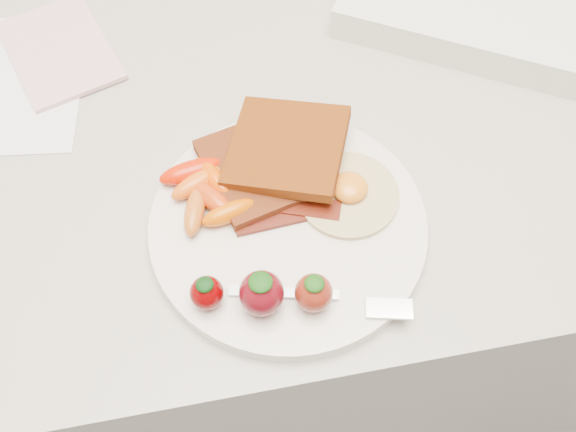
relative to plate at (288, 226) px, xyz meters
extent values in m
cube|color=gray|center=(0.02, 0.15, -0.46)|extent=(2.00, 0.60, 0.90)
cylinder|color=silver|center=(0.00, 0.00, 0.00)|extent=(0.27, 0.27, 0.02)
cube|color=#501A06|center=(-0.01, 0.06, 0.02)|extent=(0.14, 0.14, 0.01)
cube|color=#402106|center=(0.01, 0.07, 0.03)|extent=(0.15, 0.15, 0.03)
cylinder|color=beige|center=(0.06, 0.02, 0.01)|extent=(0.13, 0.13, 0.01)
ellipsoid|color=orange|center=(0.07, 0.02, 0.02)|extent=(0.05, 0.05, 0.02)
cube|color=black|center=(-0.01, 0.01, 0.01)|extent=(0.09, 0.03, 0.00)
cube|color=#421105|center=(0.01, 0.01, 0.01)|extent=(0.09, 0.05, 0.00)
cube|color=#340A0A|center=(0.00, 0.02, 0.02)|extent=(0.09, 0.05, 0.00)
ellipsoid|color=#DB550E|center=(-0.08, 0.05, 0.02)|extent=(0.06, 0.04, 0.02)
ellipsoid|color=#BF380C|center=(-0.07, 0.03, 0.02)|extent=(0.05, 0.06, 0.02)
ellipsoid|color=#BC5918|center=(-0.09, 0.02, 0.02)|extent=(0.03, 0.06, 0.02)
ellipsoid|color=#D74700|center=(-0.07, 0.06, 0.02)|extent=(0.04, 0.06, 0.02)
ellipsoid|color=red|center=(-0.09, 0.07, 0.02)|extent=(0.07, 0.03, 0.02)
ellipsoid|color=#C95200|center=(-0.05, 0.01, 0.02)|extent=(0.06, 0.03, 0.02)
ellipsoid|color=#5D0001|center=(-0.09, -0.07, 0.03)|extent=(0.03, 0.03, 0.03)
ellipsoid|color=black|center=(-0.09, -0.07, 0.04)|extent=(0.02, 0.02, 0.01)
ellipsoid|color=#57070F|center=(-0.04, -0.08, 0.03)|extent=(0.04, 0.04, 0.04)
ellipsoid|color=#113C0A|center=(-0.04, -0.08, 0.05)|extent=(0.02, 0.02, 0.01)
ellipsoid|color=maroon|center=(0.01, -0.09, 0.03)|extent=(0.03, 0.03, 0.04)
ellipsoid|color=#14400B|center=(0.01, -0.09, 0.05)|extent=(0.02, 0.02, 0.01)
cube|color=silver|center=(-0.02, -0.07, 0.01)|extent=(0.10, 0.03, 0.00)
cube|color=silver|center=(0.07, -0.11, 0.01)|extent=(0.05, 0.03, 0.00)
cube|color=white|center=(-0.27, 0.25, -0.01)|extent=(0.18, 0.23, 0.00)
cube|color=#D29CA1|center=(-0.22, 0.29, 0.00)|extent=(0.15, 0.18, 0.01)
camera|label=1|loc=(-0.06, -0.31, 0.54)|focal=40.00mm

